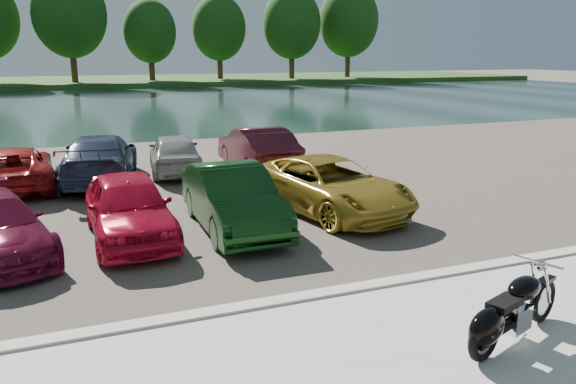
# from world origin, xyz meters

# --- Properties ---
(ground) EXTENTS (200.00, 200.00, 0.00)m
(ground) POSITION_xyz_m (0.00, 0.00, 0.00)
(ground) COLOR #595447
(ground) RESTS_ON ground
(promenade) EXTENTS (60.00, 6.00, 0.10)m
(promenade) POSITION_xyz_m (0.00, -1.00, 0.05)
(promenade) COLOR #BAB8AF
(promenade) RESTS_ON ground
(kerb) EXTENTS (60.00, 0.30, 0.14)m
(kerb) POSITION_xyz_m (0.00, 2.00, 0.07)
(kerb) COLOR #BAB8AF
(kerb) RESTS_ON ground
(parking_lot) EXTENTS (60.00, 18.00, 0.04)m
(parking_lot) POSITION_xyz_m (0.00, 11.00, 0.02)
(parking_lot) COLOR #3D3731
(parking_lot) RESTS_ON ground
(river) EXTENTS (120.00, 40.00, 0.00)m
(river) POSITION_xyz_m (0.00, 40.00, 0.00)
(river) COLOR #1A2F2D
(river) RESTS_ON ground
(far_bank) EXTENTS (120.00, 24.00, 0.60)m
(far_bank) POSITION_xyz_m (0.00, 72.00, 0.30)
(far_bank) COLOR #2A4C1B
(far_bank) RESTS_ON ground
(far_trees) EXTENTS (70.25, 10.68, 12.52)m
(far_trees) POSITION_xyz_m (4.36, 65.79, 7.49)
(far_trees) COLOR #3D2816
(far_trees) RESTS_ON far_bank
(motorcycle) EXTENTS (2.24, 1.07, 1.05)m
(motorcycle) POSITION_xyz_m (0.90, -0.43, 0.56)
(motorcycle) COLOR black
(motorcycle) RESTS_ON promenade
(car_4) EXTENTS (1.78, 4.22, 1.42)m
(car_4) POSITION_xyz_m (-3.34, 6.32, 0.75)
(car_4) COLOR #BB0C2B
(car_4) RESTS_ON parking_lot
(car_5) EXTENTS (1.60, 4.45, 1.46)m
(car_5) POSITION_xyz_m (-1.06, 6.14, 0.77)
(car_5) COLOR #0E3511
(car_5) RESTS_ON parking_lot
(car_6) EXTENTS (3.27, 5.31, 1.37)m
(car_6) POSITION_xyz_m (1.62, 6.64, 0.73)
(car_6) COLOR #A28625
(car_6) RESTS_ON parking_lot
(car_10) EXTENTS (2.32, 4.63, 1.26)m
(car_10) POSITION_xyz_m (-5.98, 12.32, 0.67)
(car_10) COLOR #A21C1B
(car_10) RESTS_ON parking_lot
(car_11) EXTENTS (2.88, 5.44, 1.50)m
(car_11) POSITION_xyz_m (-3.56, 12.33, 0.79)
(car_11) COLOR navy
(car_11) RESTS_ON parking_lot
(car_12) EXTENTS (2.06, 4.17, 1.37)m
(car_12) POSITION_xyz_m (-1.14, 12.82, 0.72)
(car_12) COLOR #A5A5A1
(car_12) RESTS_ON parking_lot
(car_13) EXTENTS (1.64, 4.61, 1.52)m
(car_13) POSITION_xyz_m (1.56, 12.15, 0.80)
(car_13) COLOR #43121B
(car_13) RESTS_ON parking_lot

